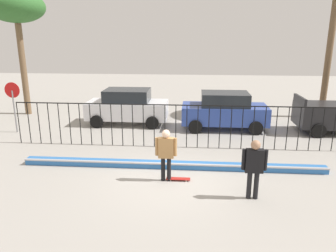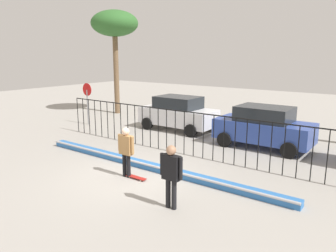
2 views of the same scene
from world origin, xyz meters
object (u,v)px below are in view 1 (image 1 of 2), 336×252
Objects in this scene: skateboard at (178,179)px; parked_car_blue at (224,110)px; palm_tree_short at (16,9)px; stop_sign at (13,100)px; camera_operator at (254,164)px; parked_car_white at (128,106)px; skateboarder at (166,151)px.

parked_car_blue is at bearing 53.55° from skateboard.
palm_tree_short is (-9.71, 8.79, 6.05)m from skateboard.
stop_sign is at bearing -174.36° from parked_car_blue.
skateboard is at bearing -21.85° from camera_operator.
palm_tree_short is (-6.61, 1.82, 5.14)m from parked_car_white.
stop_sign is 6.06m from palm_tree_short.
stop_sign reaches higher than parked_car_white.
parked_car_white reaches higher than skateboard.
camera_operator is 16.28m from palm_tree_short.
parked_car_white is at bearing 110.17° from skateboarder.
palm_tree_short is (-9.31, 8.83, 5.05)m from skateboarder.
parked_car_blue is (2.04, 6.39, 0.91)m from skateboard.
skateboard is 0.32× the size of stop_sign.
parked_car_white is 8.56m from palm_tree_short.
stop_sign is (-10.37, -1.43, 0.64)m from parked_car_blue.
stop_sign is at bearing 146.87° from skateboarder.
parked_car_white is 1.00× the size of parked_car_blue.
skateboarder is at bearing -32.24° from stop_sign.
stop_sign is (-10.59, 6.01, 0.52)m from camera_operator.
skateboarder reaches higher than skateboard.
stop_sign is at bearing -26.45° from camera_operator.
parked_car_blue is at bearing 7.83° from stop_sign.
camera_operator is at bearing -54.16° from parked_car_white.
skateboard is 2.69m from camera_operator.
skateboard is (0.40, 0.04, -1.00)m from skateboarder.
parked_car_blue is (2.44, 6.43, -0.09)m from skateboarder.
skateboarder is at bearing -112.99° from parked_car_blue.
skateboarder is 0.41× the size of parked_car_white.
stop_sign is 0.35× the size of palm_tree_short.
skateboarder is 1.08m from skateboard.
parked_car_blue reaches higher than skateboard.
stop_sign reaches higher than camera_operator.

